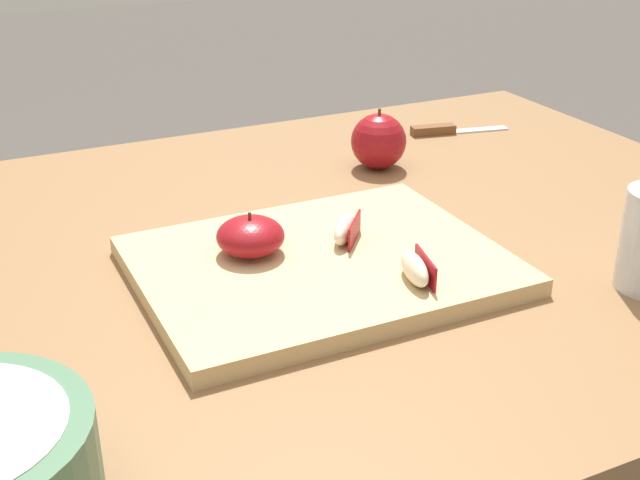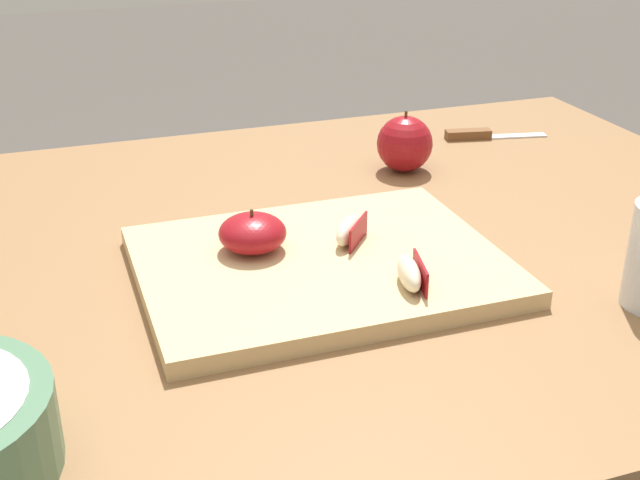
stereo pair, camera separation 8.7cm
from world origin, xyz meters
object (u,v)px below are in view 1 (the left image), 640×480
cutting_board (320,266)px  apple_half_skin_up (250,236)px  apple_wedge_near_knife (416,269)px  paring_knife (441,130)px  apple_wedge_right (345,229)px  whole_apple_red_delicious (379,141)px

cutting_board → apple_half_skin_up: apple_half_skin_up is taller
apple_half_skin_up → apple_wedge_near_knife: size_ratio=1.12×
paring_knife → apple_half_skin_up: bearing=-145.0°
apple_wedge_right → whole_apple_red_delicious: whole_apple_red_delicious is taller
apple_half_skin_up → paring_knife: (0.44, 0.31, -0.03)m
apple_wedge_right → paring_knife: 0.47m
apple_wedge_near_knife → whole_apple_red_delicious: (0.15, 0.35, 0.01)m
apple_half_skin_up → paring_knife: size_ratio=0.45×
apple_wedge_near_knife → paring_knife: 0.54m
apple_wedge_right → apple_half_skin_up: bearing=171.7°
cutting_board → paring_knife: (0.38, 0.35, -0.00)m
apple_half_skin_up → whole_apple_red_delicious: (0.28, 0.22, -0.00)m
paring_knife → whole_apple_red_delicious: 0.19m
apple_wedge_right → cutting_board: bearing=-149.4°
cutting_board → paring_knife: bearing=42.6°
paring_knife → whole_apple_red_delicious: size_ratio=1.88×
apple_wedge_right → whole_apple_red_delicious: size_ratio=0.71×
apple_wedge_near_knife → whole_apple_red_delicious: size_ratio=0.75×
cutting_board → apple_half_skin_up: bearing=146.7°
apple_wedge_right → paring_knife: apple_wedge_right is taller
apple_wedge_right → paring_knife: (0.34, 0.32, -0.03)m
whole_apple_red_delicious → paring_knife: bearing=29.0°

